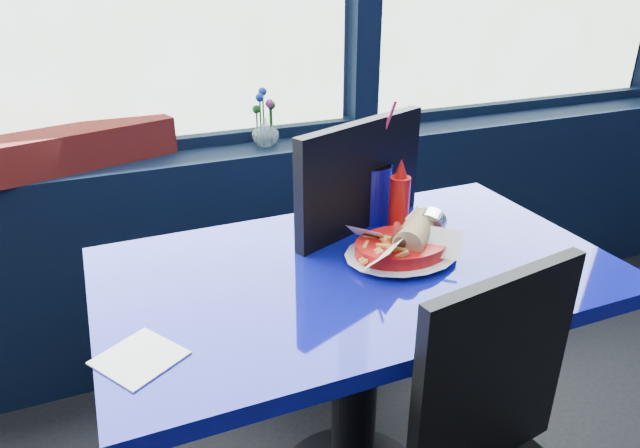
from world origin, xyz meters
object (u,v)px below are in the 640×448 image
at_px(chair_near_back, 355,253).
at_px(ketchup_bottle, 399,200).
at_px(flower_vase, 265,129).
at_px(soda_cup, 373,192).
at_px(planter_box, 78,147).
at_px(food_basket, 404,245).
at_px(near_table, 356,330).

bearing_deg(chair_near_back, ketchup_bottle, 77.26).
distance_m(flower_vase, soda_cup, 0.63).
bearing_deg(planter_box, food_basket, -68.66).
bearing_deg(food_basket, flower_vase, 76.02).
xyz_separation_m(near_table, ketchup_bottle, (0.18, 0.13, 0.27)).
height_order(near_table, chair_near_back, chair_near_back).
xyz_separation_m(food_basket, ketchup_bottle, (0.06, 0.13, 0.06)).
xyz_separation_m(flower_vase, ketchup_bottle, (0.14, -0.72, -0.02)).
bearing_deg(ketchup_bottle, chair_near_back, 99.84).
distance_m(ketchup_bottle, soda_cup, 0.10).
bearing_deg(ketchup_bottle, soda_cup, 106.27).
bearing_deg(near_table, food_basket, -1.04).
distance_m(food_basket, ketchup_bottle, 0.16).
bearing_deg(near_table, soda_cup, 55.79).
relative_size(chair_near_back, ketchup_bottle, 5.17).
bearing_deg(flower_vase, planter_box, 177.71).
xyz_separation_m(near_table, planter_box, (-0.58, 0.87, 0.29)).
bearing_deg(flower_vase, near_table, -93.02).
bearing_deg(near_table, chair_near_back, 64.80).
bearing_deg(planter_box, chair_near_back, -54.71).
distance_m(chair_near_back, soda_cup, 0.25).
distance_m(near_table, food_basket, 0.25).
relative_size(food_basket, soda_cup, 0.90).
height_order(chair_near_back, soda_cup, soda_cup).
height_order(chair_near_back, flower_vase, chair_near_back).
relative_size(planter_box, food_basket, 2.02).
height_order(flower_vase, soda_cup, soda_cup).
height_order(chair_near_back, ketchup_bottle, chair_near_back).
height_order(planter_box, soda_cup, soda_cup).
bearing_deg(soda_cup, ketchup_bottle, -73.73).
height_order(flower_vase, ketchup_bottle, flower_vase).
bearing_deg(planter_box, flower_vase, -19.47).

